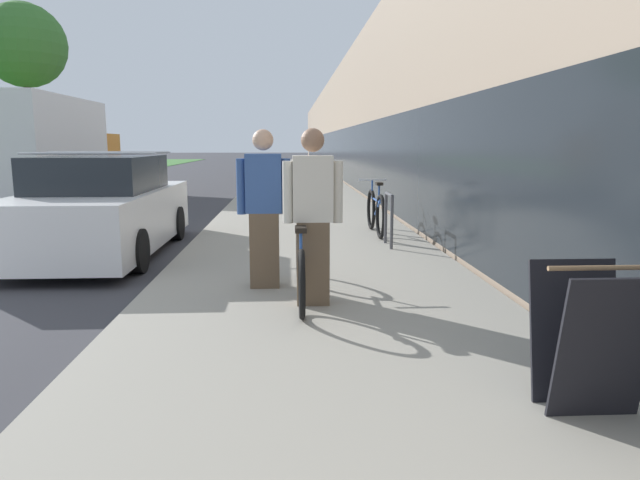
# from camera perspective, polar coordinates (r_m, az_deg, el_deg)

# --- Properties ---
(sidewalk_slab) EXTENTS (3.95, 70.00, 0.10)m
(sidewalk_slab) POSITION_cam_1_polar(r_m,az_deg,el_deg) (25.70, -2.41, 5.88)
(sidewalk_slab) COLOR gray
(sidewalk_slab) RESTS_ON ground
(storefront_facade) EXTENTS (10.01, 70.00, 5.28)m
(storefront_facade) POSITION_cam_1_polar(r_m,az_deg,el_deg) (34.45, 9.33, 11.01)
(storefront_facade) COLOR gray
(storefront_facade) RESTS_ON ground
(lawn_strip) EXTENTS (7.74, 70.00, 0.03)m
(lawn_strip) POSITION_cam_1_polar(r_m,az_deg,el_deg) (32.45, -27.11, 5.55)
(lawn_strip) COLOR #3D7533
(lawn_strip) RESTS_ON ground
(tandem_bicycle) EXTENTS (0.52, 2.27, 0.83)m
(tandem_bicycle) POSITION_cam_1_polar(r_m,az_deg,el_deg) (6.04, -2.02, -2.36)
(tandem_bicycle) COLOR black
(tandem_bicycle) RESTS_ON sidewalk_slab
(person_rider) EXTENTS (0.60, 0.23, 1.76)m
(person_rider) POSITION_cam_1_polar(r_m,az_deg,el_deg) (5.68, -0.73, 2.27)
(person_rider) COLOR brown
(person_rider) RESTS_ON sidewalk_slab
(person_bystander) EXTENTS (0.60, 0.23, 1.77)m
(person_bystander) POSITION_cam_1_polar(r_m,az_deg,el_deg) (6.40, -5.62, 3.09)
(person_bystander) COLOR brown
(person_bystander) RESTS_ON sidewalk_slab
(bike_rack_hoop) EXTENTS (0.05, 0.60, 0.84)m
(bike_rack_hoop) POSITION_cam_1_polar(r_m,az_deg,el_deg) (9.08, 6.89, 2.60)
(bike_rack_hoop) COLOR #4C4C51
(bike_rack_hoop) RESTS_ON sidewalk_slab
(cruiser_bike_nearest) EXTENTS (0.52, 1.87, 0.96)m
(cruiser_bike_nearest) POSITION_cam_1_polar(r_m,az_deg,el_deg) (10.32, 5.59, 2.84)
(cruiser_bike_nearest) COLOR black
(cruiser_bike_nearest) RESTS_ON sidewalk_slab
(sandwich_board_sign) EXTENTS (0.56, 0.56, 0.90)m
(sandwich_board_sign) POSITION_cam_1_polar(r_m,az_deg,el_deg) (3.85, 25.26, -8.84)
(sandwich_board_sign) COLOR black
(sandwich_board_sign) RESTS_ON sidewalk_slab
(parked_sedan_curbside) EXTENTS (1.94, 4.50, 1.59)m
(parked_sedan_curbside) POSITION_cam_1_polar(r_m,az_deg,el_deg) (9.42, -20.93, 2.85)
(parked_sedan_curbside) COLOR white
(parked_sedan_curbside) RESTS_ON ground
(moving_truck) EXTENTS (2.55, 7.51, 3.06)m
(moving_truck) POSITION_cam_1_polar(r_m,az_deg,el_deg) (19.51, -25.88, 8.16)
(moving_truck) COLOR orange
(moving_truck) RESTS_ON ground
(street_tree_far) EXTENTS (3.33, 3.33, 7.30)m
(street_tree_far) POSITION_cam_1_polar(r_m,az_deg,el_deg) (26.98, -27.50, 16.84)
(street_tree_far) COLOR brown
(street_tree_far) RESTS_ON ground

